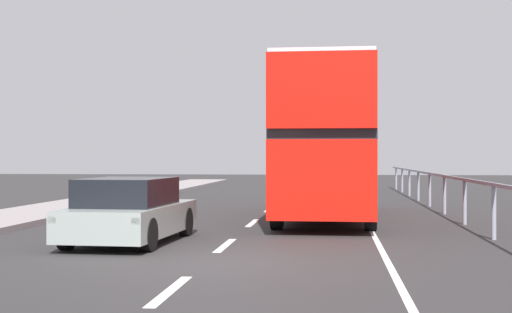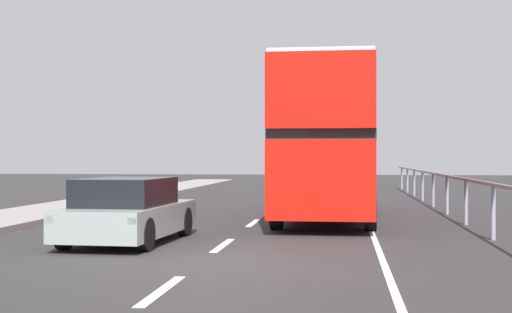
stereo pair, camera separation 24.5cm
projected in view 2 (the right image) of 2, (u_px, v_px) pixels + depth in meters
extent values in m
cube|color=#2C2A2B|center=(202.00, 263.00, 12.59)|extent=(73.97, 120.00, 0.10)
cube|color=silver|center=(162.00, 290.00, 9.76)|extent=(0.16, 2.26, 0.01)
cube|color=silver|center=(223.00, 245.00, 14.73)|extent=(0.16, 2.26, 0.01)
cube|color=silver|center=(253.00, 223.00, 19.70)|extent=(0.16, 2.26, 0.01)
cube|color=silver|center=(271.00, 209.00, 24.68)|extent=(0.16, 2.26, 0.01)
cube|color=silver|center=(283.00, 201.00, 29.65)|extent=(0.16, 2.26, 0.01)
cube|color=silver|center=(292.00, 194.00, 34.63)|extent=(0.16, 2.26, 0.01)
cube|color=silver|center=(298.00, 190.00, 39.60)|extent=(0.16, 2.26, 0.01)
cube|color=silver|center=(367.00, 218.00, 21.16)|extent=(0.12, 46.00, 0.01)
cube|color=gray|center=(456.00, 178.00, 20.86)|extent=(0.08, 42.00, 0.08)
cylinder|color=gray|center=(493.00, 212.00, 15.65)|extent=(0.10, 0.10, 1.18)
cylinder|color=gray|center=(466.00, 202.00, 19.13)|extent=(0.10, 0.10, 1.18)
cylinder|color=gray|center=(447.00, 195.00, 22.60)|extent=(0.10, 0.10, 1.18)
cylinder|color=gray|center=(433.00, 190.00, 26.08)|extent=(0.10, 0.10, 1.18)
cylinder|color=gray|center=(423.00, 186.00, 29.55)|extent=(0.10, 0.10, 1.18)
cylinder|color=gray|center=(414.00, 183.00, 33.03)|extent=(0.10, 0.10, 1.18)
cylinder|color=gray|center=(408.00, 181.00, 36.50)|extent=(0.10, 0.10, 1.18)
cylinder|color=gray|center=(402.00, 178.00, 39.98)|extent=(0.10, 0.10, 1.18)
cube|color=red|center=(329.00, 175.00, 21.26)|extent=(2.64, 10.30, 1.82)
cube|color=black|center=(329.00, 139.00, 21.26)|extent=(2.66, 9.89, 0.24)
cube|color=red|center=(329.00, 105.00, 21.26)|extent=(2.64, 10.30, 1.71)
cube|color=silver|center=(329.00, 74.00, 21.26)|extent=(2.59, 10.09, 0.10)
cube|color=black|center=(334.00, 169.00, 26.32)|extent=(2.22, 0.08, 1.28)
cube|color=yellow|center=(334.00, 103.00, 26.32)|extent=(1.48, 0.07, 0.28)
cylinder|color=black|center=(300.00, 194.00, 25.11)|extent=(0.30, 1.00, 1.00)
cylinder|color=black|center=(366.00, 195.00, 24.80)|extent=(0.30, 1.00, 1.00)
cylinder|color=black|center=(277.00, 209.00, 17.92)|extent=(0.30, 1.00, 1.00)
cylinder|color=black|center=(370.00, 210.00, 17.61)|extent=(0.30, 1.00, 1.00)
cube|color=gray|center=(129.00, 219.00, 15.26)|extent=(2.00, 4.25, 0.60)
cube|color=black|center=(126.00, 192.00, 15.06)|extent=(1.69, 2.37, 0.56)
cube|color=red|center=(49.00, 220.00, 13.38)|extent=(0.16, 0.07, 0.12)
cube|color=red|center=(132.00, 221.00, 13.11)|extent=(0.16, 0.07, 0.12)
cylinder|color=black|center=(116.00, 221.00, 16.76)|extent=(0.23, 0.65, 0.64)
cylinder|color=black|center=(185.00, 222.00, 16.48)|extent=(0.23, 0.65, 0.64)
cylinder|color=black|center=(64.00, 233.00, 14.04)|extent=(0.23, 0.65, 0.64)
cylinder|color=black|center=(145.00, 235.00, 13.76)|extent=(0.23, 0.65, 0.64)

